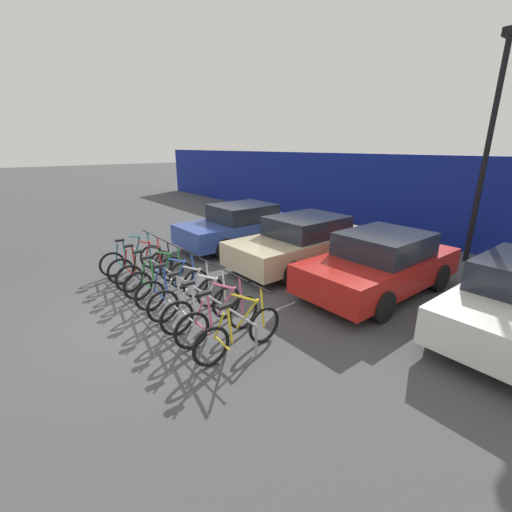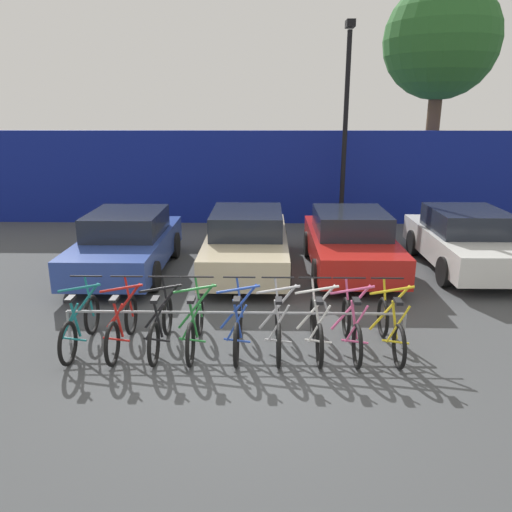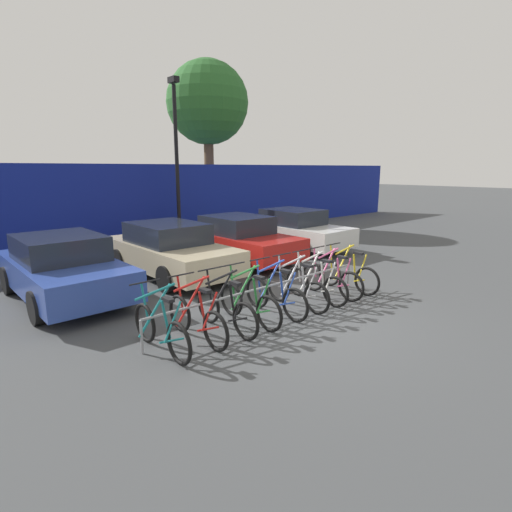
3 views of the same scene
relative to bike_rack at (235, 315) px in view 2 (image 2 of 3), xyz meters
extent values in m
plane|color=#424447|center=(0.27, -0.68, -0.50)|extent=(120.00, 120.00, 0.00)
cube|color=navy|center=(0.27, 8.82, 0.97)|extent=(36.00, 0.16, 2.95)
cylinder|color=gray|center=(0.00, 0.00, 0.05)|extent=(5.33, 0.04, 0.04)
cylinder|color=gray|center=(-2.66, 0.00, -0.23)|extent=(0.04, 0.04, 0.55)
cylinder|color=gray|center=(2.66, 0.00, -0.23)|extent=(0.04, 0.04, 0.55)
torus|color=black|center=(-2.41, -0.68, -0.17)|extent=(0.06, 0.66, 0.66)
torus|color=black|center=(-2.41, 0.38, -0.17)|extent=(0.06, 0.66, 0.66)
cylinder|color=#197A7F|center=(-2.41, 0.01, 0.15)|extent=(0.60, 0.04, 0.76)
cylinder|color=#197A7F|center=(-2.41, -0.04, 0.46)|extent=(0.68, 0.04, 0.16)
cylinder|color=#197A7F|center=(-2.41, -0.33, 0.09)|extent=(0.14, 0.04, 0.63)
cylinder|color=#197A7F|center=(-2.41, -0.53, 0.11)|extent=(0.32, 0.03, 0.58)
cylinder|color=#197A7F|center=(-2.41, -0.48, -0.20)|extent=(0.40, 0.03, 0.08)
cylinder|color=#197A7F|center=(-2.41, 0.33, 0.17)|extent=(0.12, 0.04, 0.69)
cylinder|color=black|center=(-2.41, 0.29, 0.54)|extent=(0.52, 0.03, 0.03)
cube|color=black|center=(-2.41, -0.42, 0.43)|extent=(0.10, 0.22, 0.05)
torus|color=black|center=(-1.76, -0.68, -0.17)|extent=(0.06, 0.66, 0.66)
torus|color=black|center=(-1.76, 0.38, -0.17)|extent=(0.06, 0.66, 0.66)
cylinder|color=red|center=(-1.76, 0.01, 0.15)|extent=(0.60, 0.04, 0.76)
cylinder|color=red|center=(-1.76, -0.04, 0.46)|extent=(0.68, 0.04, 0.16)
cylinder|color=red|center=(-1.76, -0.33, 0.09)|extent=(0.14, 0.04, 0.63)
cylinder|color=red|center=(-1.76, -0.53, 0.11)|extent=(0.32, 0.03, 0.58)
cylinder|color=red|center=(-1.76, -0.48, -0.20)|extent=(0.40, 0.03, 0.08)
cylinder|color=red|center=(-1.76, 0.33, 0.17)|extent=(0.12, 0.04, 0.69)
cylinder|color=black|center=(-1.76, 0.29, 0.54)|extent=(0.52, 0.03, 0.03)
cube|color=black|center=(-1.76, -0.42, 0.43)|extent=(0.10, 0.22, 0.05)
torus|color=black|center=(-1.15, -0.68, -0.17)|extent=(0.06, 0.66, 0.66)
torus|color=black|center=(-1.15, 0.38, -0.17)|extent=(0.06, 0.66, 0.66)
cylinder|color=black|center=(-1.15, 0.01, 0.15)|extent=(0.60, 0.04, 0.76)
cylinder|color=black|center=(-1.15, -0.04, 0.46)|extent=(0.68, 0.04, 0.16)
cylinder|color=black|center=(-1.15, -0.33, 0.09)|extent=(0.14, 0.04, 0.63)
cylinder|color=black|center=(-1.15, -0.53, 0.11)|extent=(0.32, 0.03, 0.58)
cylinder|color=black|center=(-1.15, -0.48, -0.20)|extent=(0.40, 0.03, 0.08)
cylinder|color=black|center=(-1.15, 0.33, 0.17)|extent=(0.12, 0.04, 0.69)
cylinder|color=black|center=(-1.15, 0.29, 0.54)|extent=(0.52, 0.03, 0.03)
cube|color=black|center=(-1.15, -0.42, 0.43)|extent=(0.10, 0.22, 0.05)
torus|color=black|center=(-0.61, -0.68, -0.17)|extent=(0.06, 0.66, 0.66)
torus|color=black|center=(-0.61, 0.38, -0.17)|extent=(0.06, 0.66, 0.66)
cylinder|color=#288438|center=(-0.61, 0.01, 0.15)|extent=(0.60, 0.04, 0.76)
cylinder|color=#288438|center=(-0.61, -0.04, 0.46)|extent=(0.68, 0.04, 0.16)
cylinder|color=#288438|center=(-0.61, -0.33, 0.09)|extent=(0.14, 0.04, 0.63)
cylinder|color=#288438|center=(-0.61, -0.53, 0.11)|extent=(0.32, 0.03, 0.58)
cylinder|color=#288438|center=(-0.61, -0.48, -0.20)|extent=(0.40, 0.03, 0.08)
cylinder|color=#288438|center=(-0.61, 0.33, 0.17)|extent=(0.12, 0.04, 0.69)
cylinder|color=black|center=(-0.61, 0.29, 0.54)|extent=(0.52, 0.03, 0.03)
cube|color=black|center=(-0.61, -0.42, 0.43)|extent=(0.10, 0.22, 0.05)
torus|color=black|center=(0.06, -0.68, -0.17)|extent=(0.06, 0.66, 0.66)
torus|color=black|center=(0.06, 0.38, -0.17)|extent=(0.06, 0.66, 0.66)
cylinder|color=#284CB7|center=(0.06, 0.01, 0.15)|extent=(0.60, 0.04, 0.76)
cylinder|color=#284CB7|center=(0.06, -0.04, 0.46)|extent=(0.68, 0.04, 0.16)
cylinder|color=#284CB7|center=(0.06, -0.33, 0.09)|extent=(0.14, 0.04, 0.63)
cylinder|color=#284CB7|center=(0.06, -0.53, 0.11)|extent=(0.32, 0.03, 0.58)
cylinder|color=#284CB7|center=(0.06, -0.48, -0.20)|extent=(0.40, 0.03, 0.08)
cylinder|color=#284CB7|center=(0.06, 0.33, 0.17)|extent=(0.12, 0.04, 0.69)
cylinder|color=black|center=(0.06, 0.29, 0.54)|extent=(0.52, 0.03, 0.03)
cube|color=black|center=(0.06, -0.42, 0.43)|extent=(0.10, 0.22, 0.05)
torus|color=black|center=(0.67, -0.68, -0.17)|extent=(0.06, 0.66, 0.66)
torus|color=black|center=(0.67, 0.38, -0.17)|extent=(0.06, 0.66, 0.66)
cylinder|color=#B7B7BC|center=(0.67, 0.01, 0.15)|extent=(0.60, 0.04, 0.76)
cylinder|color=#B7B7BC|center=(0.67, -0.04, 0.46)|extent=(0.68, 0.04, 0.16)
cylinder|color=#B7B7BC|center=(0.67, -0.33, 0.09)|extent=(0.14, 0.04, 0.63)
cylinder|color=#B7B7BC|center=(0.67, -0.53, 0.11)|extent=(0.32, 0.03, 0.58)
cylinder|color=#B7B7BC|center=(0.67, -0.48, -0.20)|extent=(0.40, 0.03, 0.08)
cylinder|color=#B7B7BC|center=(0.67, 0.33, 0.17)|extent=(0.12, 0.04, 0.69)
cylinder|color=black|center=(0.67, 0.29, 0.54)|extent=(0.52, 0.03, 0.03)
cube|color=black|center=(0.67, -0.42, 0.43)|extent=(0.10, 0.22, 0.05)
torus|color=black|center=(1.27, -0.68, -0.17)|extent=(0.06, 0.66, 0.66)
torus|color=black|center=(1.27, 0.38, -0.17)|extent=(0.06, 0.66, 0.66)
cylinder|color=silver|center=(1.27, 0.01, 0.15)|extent=(0.60, 0.04, 0.76)
cylinder|color=silver|center=(1.27, -0.04, 0.46)|extent=(0.68, 0.04, 0.16)
cylinder|color=silver|center=(1.27, -0.33, 0.09)|extent=(0.14, 0.04, 0.63)
cylinder|color=silver|center=(1.27, -0.53, 0.11)|extent=(0.32, 0.03, 0.58)
cylinder|color=silver|center=(1.27, -0.48, -0.20)|extent=(0.40, 0.03, 0.08)
cylinder|color=silver|center=(1.27, 0.33, 0.17)|extent=(0.12, 0.04, 0.69)
cylinder|color=black|center=(1.27, 0.29, 0.54)|extent=(0.52, 0.03, 0.03)
cube|color=black|center=(1.27, -0.42, 0.43)|extent=(0.10, 0.22, 0.05)
torus|color=black|center=(1.81, -0.68, -0.17)|extent=(0.06, 0.66, 0.66)
torus|color=black|center=(1.81, 0.38, -0.17)|extent=(0.06, 0.66, 0.66)
cylinder|color=#E55993|center=(1.81, 0.01, 0.15)|extent=(0.60, 0.04, 0.76)
cylinder|color=#E55993|center=(1.81, -0.04, 0.46)|extent=(0.68, 0.04, 0.16)
cylinder|color=#E55993|center=(1.81, -0.33, 0.09)|extent=(0.14, 0.04, 0.63)
cylinder|color=#E55993|center=(1.81, -0.53, 0.11)|extent=(0.32, 0.03, 0.58)
cylinder|color=#E55993|center=(1.81, -0.48, -0.20)|extent=(0.40, 0.03, 0.08)
cylinder|color=#E55993|center=(1.81, 0.33, 0.17)|extent=(0.12, 0.04, 0.69)
cylinder|color=black|center=(1.81, 0.29, 0.54)|extent=(0.52, 0.03, 0.03)
cube|color=black|center=(1.81, -0.42, 0.43)|extent=(0.10, 0.22, 0.05)
torus|color=black|center=(2.41, -0.68, -0.17)|extent=(0.06, 0.66, 0.66)
torus|color=black|center=(2.41, 0.38, -0.17)|extent=(0.06, 0.66, 0.66)
cylinder|color=yellow|center=(2.41, 0.01, 0.15)|extent=(0.60, 0.04, 0.76)
cylinder|color=yellow|center=(2.41, -0.04, 0.46)|extent=(0.68, 0.04, 0.16)
cylinder|color=yellow|center=(2.41, -0.33, 0.09)|extent=(0.14, 0.04, 0.63)
cylinder|color=yellow|center=(2.41, -0.53, 0.11)|extent=(0.32, 0.03, 0.58)
cylinder|color=yellow|center=(2.41, -0.48, -0.20)|extent=(0.40, 0.03, 0.08)
cylinder|color=yellow|center=(2.41, 0.33, 0.17)|extent=(0.12, 0.04, 0.69)
cylinder|color=black|center=(2.41, 0.29, 0.54)|extent=(0.52, 0.03, 0.03)
cube|color=black|center=(2.41, -0.42, 0.43)|extent=(0.10, 0.22, 0.05)
cube|color=#2D479E|center=(-2.68, 3.60, 0.06)|extent=(1.80, 4.17, 0.62)
cube|color=#1E232D|center=(-2.68, 3.71, 0.63)|extent=(1.58, 1.92, 0.52)
cylinder|color=black|center=(-3.53, 4.81, -0.18)|extent=(0.20, 0.64, 0.64)
cylinder|color=black|center=(-1.82, 4.81, -0.18)|extent=(0.20, 0.64, 0.64)
cylinder|color=black|center=(-3.53, 2.39, -0.18)|extent=(0.20, 0.64, 0.64)
cylinder|color=black|center=(-1.82, 2.39, -0.18)|extent=(0.20, 0.64, 0.64)
cube|color=#C1B28E|center=(0.04, 3.79, 0.06)|extent=(1.80, 4.39, 0.62)
cube|color=#1E232D|center=(0.04, 3.90, 0.63)|extent=(1.58, 2.02, 0.52)
cylinder|color=black|center=(-0.81, 5.07, -0.18)|extent=(0.20, 0.64, 0.64)
cylinder|color=black|center=(0.90, 5.07, -0.18)|extent=(0.20, 0.64, 0.64)
cylinder|color=black|center=(-0.81, 2.52, -0.18)|extent=(0.20, 0.64, 0.64)
cylinder|color=black|center=(0.90, 2.52, -0.18)|extent=(0.20, 0.64, 0.64)
cube|color=red|center=(2.41, 3.80, 0.06)|extent=(1.80, 4.07, 0.62)
cube|color=#1E232D|center=(2.41, 3.90, 0.63)|extent=(1.58, 1.87, 0.52)
cylinder|color=black|center=(1.56, 4.98, -0.18)|extent=(0.20, 0.64, 0.64)
cylinder|color=black|center=(3.27, 4.98, -0.18)|extent=(0.20, 0.64, 0.64)
cylinder|color=black|center=(1.56, 2.62, -0.18)|extent=(0.20, 0.64, 0.64)
cylinder|color=black|center=(3.27, 2.62, -0.18)|extent=(0.20, 0.64, 0.64)
cube|color=silver|center=(5.12, 4.01, 0.06)|extent=(1.80, 4.08, 0.62)
cube|color=#1E232D|center=(5.12, 4.11, 0.63)|extent=(1.58, 1.88, 0.52)
cylinder|color=black|center=(4.27, 5.19, -0.18)|extent=(0.20, 0.64, 0.64)
cylinder|color=black|center=(5.98, 5.19, -0.18)|extent=(0.20, 0.64, 0.64)
cylinder|color=black|center=(4.27, 2.82, -0.18)|extent=(0.20, 0.64, 0.64)
cylinder|color=black|center=(2.78, 7.83, 2.35)|extent=(0.14, 0.14, 5.71)
cube|color=black|center=(2.78, 7.83, 5.36)|extent=(0.24, 0.44, 0.20)
cylinder|color=brown|center=(6.21, 10.62, 1.67)|extent=(0.45, 0.45, 4.34)
sphere|color=#286028|center=(6.21, 10.62, 5.26)|extent=(3.78, 3.78, 3.78)
camera|label=1|loc=(6.37, -2.97, 2.74)|focal=24.00mm
camera|label=2|loc=(0.48, -7.24, 3.14)|focal=35.00mm
camera|label=3|loc=(-5.15, -5.40, 2.30)|focal=28.00mm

